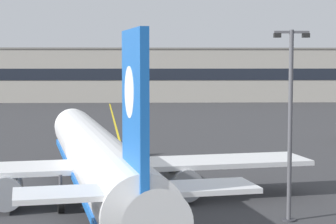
% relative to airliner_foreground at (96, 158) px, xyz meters
% --- Properties ---
extents(taxiway_centreline, '(14.63, 179.45, 0.01)m').
position_rel_airliner_foreground_xyz_m(taxiway_centreline, '(1.71, 14.37, -3.37)').
color(taxiway_centreline, yellow).
rests_on(taxiway_centreline, ground).
extents(airliner_foreground, '(32.32, 41.22, 11.65)m').
position_rel_airliner_foreground_xyz_m(airliner_foreground, '(0.00, 0.00, 0.00)').
color(airliner_foreground, white).
rests_on(airliner_foreground, ground).
extents(apron_lamp_post, '(2.24, 0.90, 12.14)m').
position_rel_airliner_foreground_xyz_m(apron_lamp_post, '(12.68, -4.85, 3.00)').
color(apron_lamp_post, '#515156').
rests_on(apron_lamp_post, ground).
extents(safety_cone_by_nose_gear, '(0.44, 0.44, 0.55)m').
position_rel_airliner_foreground_xyz_m(safety_cone_by_nose_gear, '(1.56, 14.98, -3.11)').
color(safety_cone_by_nose_gear, orange).
rests_on(safety_cone_by_nose_gear, ground).
extents(terminal_building, '(113.11, 12.40, 13.33)m').
position_rel_airliner_foreground_xyz_m(terminal_building, '(11.78, 113.68, 3.30)').
color(terminal_building, '#9E998E').
rests_on(terminal_building, ground).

